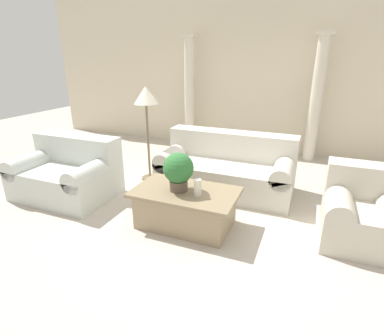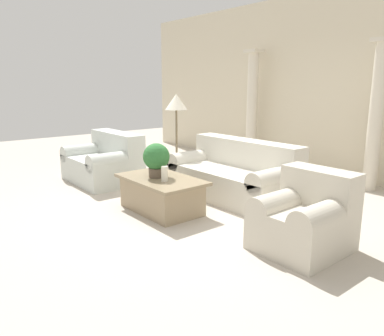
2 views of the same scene
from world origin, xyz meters
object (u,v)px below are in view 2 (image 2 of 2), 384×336
(sofa_long, at_px, (234,175))
(coffee_table, at_px, (161,194))
(loveseat, at_px, (105,162))
(floor_lamp, at_px, (176,108))
(armchair, at_px, (305,217))
(potted_plant, at_px, (156,158))

(sofa_long, relative_size, coffee_table, 1.61)
(loveseat, height_order, floor_lamp, floor_lamp)
(loveseat, distance_m, armchair, 3.73)
(floor_lamp, distance_m, armchair, 3.15)
(potted_plant, relative_size, armchair, 0.52)
(sofa_long, height_order, coffee_table, sofa_long)
(loveseat, height_order, potted_plant, potted_plant)
(potted_plant, bearing_deg, sofa_long, 79.61)
(loveseat, bearing_deg, floor_lamp, 50.62)
(armchair, bearing_deg, sofa_long, 156.60)
(coffee_table, distance_m, armchair, 1.91)
(floor_lamp, bearing_deg, armchair, -12.01)
(sofa_long, bearing_deg, loveseat, -152.49)
(loveseat, bearing_deg, sofa_long, 27.51)
(sofa_long, height_order, floor_lamp, floor_lamp)
(sofa_long, bearing_deg, potted_plant, -100.39)
(potted_plant, bearing_deg, loveseat, 175.06)
(loveseat, relative_size, armchair, 1.56)
(coffee_table, height_order, floor_lamp, floor_lamp)
(sofa_long, relative_size, potted_plant, 4.34)
(sofa_long, distance_m, coffee_table, 1.20)
(sofa_long, relative_size, floor_lamp, 1.31)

